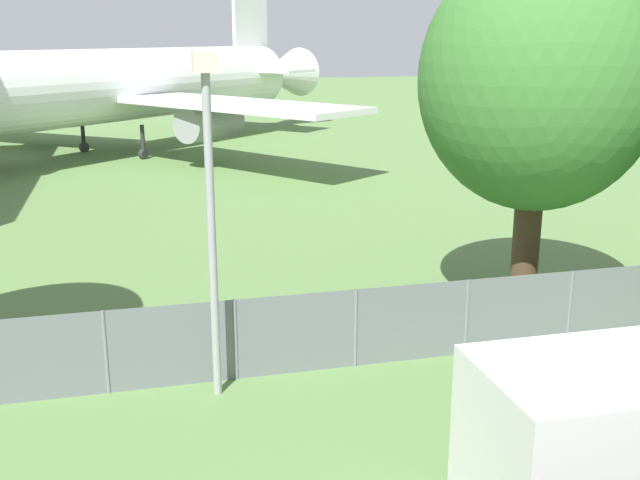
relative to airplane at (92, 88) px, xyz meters
The scene contains 5 objects.
perimeter_fence 30.89m from the airplane, 83.13° to the right, with size 56.07×0.07×1.73m.
airplane is the anchor object (origin of this frame).
portable_cabin 37.43m from the airplane, 77.43° to the right, with size 3.72×2.40×2.46m.
tree_left_of_cabin 30.92m from the airplane, 68.96° to the right, with size 5.54×5.54×8.90m.
light_mast 31.22m from the airplane, 84.07° to the right, with size 0.44×0.44×6.57m.
Camera 1 is at (-1.82, -3.01, 6.84)m, focal length 42.00 mm.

